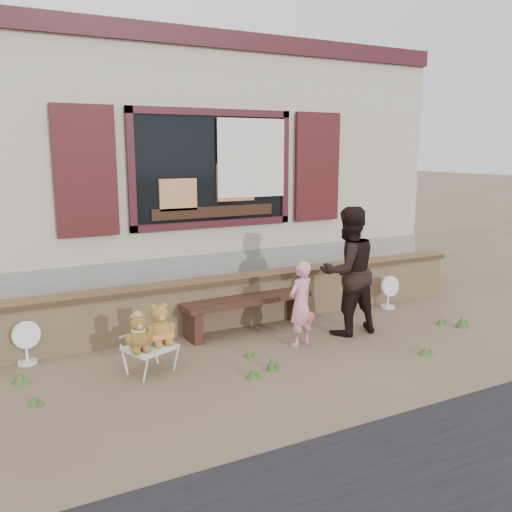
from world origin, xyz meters
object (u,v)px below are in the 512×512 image
folding_chair (150,348)px  teddy_bear_right (160,323)px  bench (248,306)px  child (301,304)px  teddy_bear_left (138,331)px  adult (348,271)px

folding_chair → teddy_bear_right: (0.13, 0.05, 0.25)m
bench → teddy_bear_right: bearing=-157.8°
folding_chair → child: child is taller
bench → teddy_bear_left: bearing=-158.5°
bench → teddy_bear_right: 1.54m
teddy_bear_left → teddy_bear_right: 0.28m
folding_chair → child: (1.85, -0.04, 0.25)m
teddy_bear_left → child: bearing=-20.7°
teddy_bear_right → child: child is taller
teddy_bear_left → adult: 2.76m
bench → teddy_bear_left: size_ratio=4.46×
teddy_bear_right → child: (1.71, -0.09, 0.00)m
folding_chair → adult: (2.61, 0.06, 0.56)m
child → adult: bearing=168.6°
teddy_bear_right → teddy_bear_left: bearing=-180.0°
child → adult: adult is taller
teddy_bear_right → child: bearing=-24.1°
child → adult: size_ratio=0.63×
folding_chair → adult: 2.67m
folding_chair → child: size_ratio=0.57×
bench → teddy_bear_right: teddy_bear_right is taller
folding_chair → child: 1.86m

